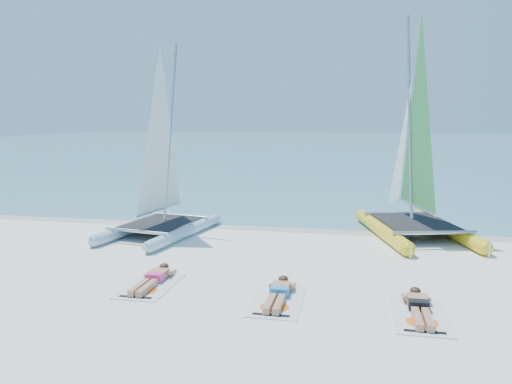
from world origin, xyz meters
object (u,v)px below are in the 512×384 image
sunbather_b (279,293)px  catamaran_yellow (411,162)px  towel_a (150,286)px  sunbather_a (154,278)px  towel_b (277,301)px  towel_c (420,316)px  sunbather_c (419,306)px  catamaran_blue (161,176)px

sunbather_b → catamaran_yellow: bearing=64.9°
towel_a → sunbather_a: (0.00, 0.19, 0.11)m
towel_b → towel_c: size_ratio=1.00×
catamaran_yellow → towel_a: size_ratio=3.85×
catamaran_yellow → towel_c: 7.48m
towel_a → sunbather_a: size_ratio=1.07×
towel_a → towel_b: size_ratio=1.00×
catamaran_yellow → sunbather_c: 7.26m
sunbather_a → towel_b: bearing=-11.0°
sunbather_a → towel_c: sunbather_a is taller
sunbather_a → towel_a: bearing=-90.0°
catamaran_blue → sunbather_b: size_ratio=3.60×
catamaran_blue → catamaran_yellow: catamaran_yellow is taller
catamaran_blue → towel_b: 7.03m
catamaran_yellow → sunbather_c: (-0.45, -6.93, -2.12)m
sunbather_b → sunbather_c: size_ratio=1.00×
catamaran_yellow → towel_a: catamaran_yellow is taller
sunbather_c → towel_a: bearing=176.1°
towel_a → towel_b: (2.86, -0.37, 0.00)m
catamaran_yellow → towel_c: (-0.45, -7.12, -2.23)m
towel_b → sunbather_c: 2.70m
towel_b → towel_a: bearing=172.7°
towel_b → towel_c: same height
sunbather_c → sunbather_a: bearing=174.2°
towel_b → sunbather_c: bearing=-0.2°
towel_a → sunbather_b: sunbather_b is taller
catamaran_blue → sunbather_c: bearing=-25.5°
sunbather_b → sunbather_a: bearing=172.7°
sunbather_b → sunbather_c: 2.70m
towel_c → sunbather_a: bearing=172.2°
catamaran_blue → towel_c: bearing=-26.5°
catamaran_yellow → sunbather_a: catamaran_yellow is taller
sunbather_a → catamaran_blue: bearing=109.8°
catamaran_blue → towel_a: (1.63, -4.72, -1.84)m
towel_b → towel_c: bearing=-4.3°
catamaran_blue → sunbather_b: 6.87m
towel_c → sunbather_c: 0.22m
catamaran_yellow → towel_b: size_ratio=3.85×
catamaran_blue → towel_c: catamaran_blue is taller
towel_a → catamaran_blue: bearing=109.1°
towel_a → catamaran_yellow: bearing=47.5°
sunbather_b → sunbather_c: bearing=-4.3°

